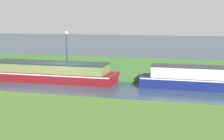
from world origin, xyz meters
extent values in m
plane|color=#283C4E|center=(0.00, 0.00, 0.00)|extent=(120.00, 120.00, 0.00)
cube|color=#3B6A2E|center=(0.00, 7.00, 0.20)|extent=(72.00, 10.00, 0.40)
cube|color=maroon|center=(-2.07, 1.20, 0.30)|extent=(10.89, 2.37, 0.60)
cube|color=white|center=(-2.07, 1.20, 0.56)|extent=(10.68, 2.40, 0.07)
cube|color=olive|center=(-1.31, 1.20, 0.90)|extent=(8.07, 1.80, 0.60)
cube|color=#253032|center=(-1.31, 1.20, 1.23)|extent=(8.17, 1.89, 0.06)
cube|color=navy|center=(8.35, 1.20, 0.32)|extent=(6.62, 1.67, 0.64)
cube|color=silver|center=(8.35, 1.20, 0.60)|extent=(6.49, 1.70, 0.07)
cube|color=beige|center=(7.91, 1.20, 0.97)|extent=(4.36, 1.27, 0.66)
cube|color=#303336|center=(7.91, 1.20, 1.33)|extent=(4.46, 1.34, 0.06)
cylinder|color=#333338|center=(-0.98, 3.63, 1.70)|extent=(0.10, 0.10, 2.61)
sphere|color=white|center=(-0.98, 3.63, 3.13)|extent=(0.24, 0.24, 0.24)
cylinder|color=#423B32|center=(-4.72, 2.30, 0.83)|extent=(0.17, 0.17, 0.87)
camera|label=1|loc=(8.28, -18.42, 4.21)|focal=51.31mm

